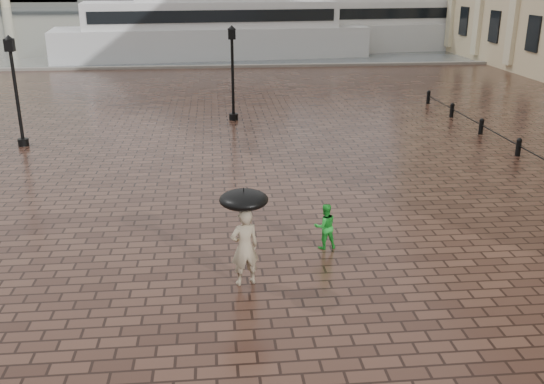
# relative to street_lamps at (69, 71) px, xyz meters

# --- Properties ---
(ground) EXTENTS (300.00, 300.00, 0.00)m
(ground) POSITION_rel_street_lamps_xyz_m (5.00, -15.33, -2.33)
(ground) COLOR #331E17
(ground) RESTS_ON ground
(harbour_water) EXTENTS (240.00, 240.00, 0.00)m
(harbour_water) POSITION_rel_street_lamps_xyz_m (5.00, 76.67, -2.33)
(harbour_water) COLOR #495559
(harbour_water) RESTS_ON ground
(quay_edge) EXTENTS (80.00, 0.60, 0.30)m
(quay_edge) POSITION_rel_street_lamps_xyz_m (5.00, 16.67, -2.33)
(quay_edge) COLOR slate
(quay_edge) RESTS_ON ground
(bollard_row) EXTENTS (0.22, 21.22, 0.73)m
(bollard_row) POSITION_rel_street_lamps_xyz_m (19.00, -8.83, -1.93)
(bollard_row) COLOR black
(bollard_row) RESTS_ON ground
(street_lamps) EXTENTS (15.44, 12.44, 4.40)m
(street_lamps) POSITION_rel_street_lamps_xyz_m (0.00, 0.00, 0.00)
(street_lamps) COLOR black
(street_lamps) RESTS_ON ground
(adult_pedestrian) EXTENTS (0.77, 0.61, 1.85)m
(adult_pedestrian) POSITION_rel_street_lamps_xyz_m (7.62, -18.34, -1.40)
(adult_pedestrian) COLOR gray
(adult_pedestrian) RESTS_ON ground
(child_pedestrian) EXTENTS (0.66, 0.56, 1.23)m
(child_pedestrian) POSITION_rel_street_lamps_xyz_m (9.81, -16.59, -1.71)
(child_pedestrian) COLOR green
(child_pedestrian) RESTS_ON ground
(ferry_near) EXTENTS (27.07, 9.32, 8.70)m
(ferry_near) POSITION_rel_street_lamps_xyz_m (7.11, 23.18, 0.29)
(ferry_near) COLOR silver
(ferry_near) RESTS_ON ground
(ferry_far) EXTENTS (26.11, 9.44, 8.37)m
(ferry_far) POSITION_rel_street_lamps_xyz_m (22.71, 27.55, 0.19)
(ferry_far) COLOR silver
(ferry_far) RESTS_ON ground
(umbrella) EXTENTS (1.10, 1.10, 1.18)m
(umbrella) POSITION_rel_street_lamps_xyz_m (7.62, -18.34, -0.24)
(umbrella) COLOR black
(umbrella) RESTS_ON ground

